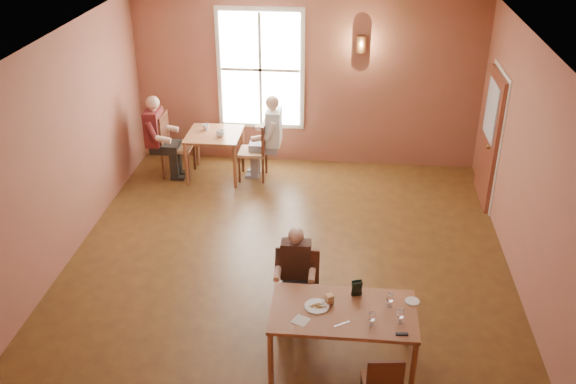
# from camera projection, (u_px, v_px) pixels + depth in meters

# --- Properties ---
(ground) EXTENTS (6.00, 7.00, 0.01)m
(ground) POSITION_uv_depth(u_px,v_px,m) (287.00, 267.00, 8.69)
(ground) COLOR brown
(ground) RESTS_ON ground
(wall_back) EXTENTS (6.00, 0.04, 3.00)m
(wall_back) POSITION_uv_depth(u_px,v_px,m) (307.00, 81.00, 11.08)
(wall_back) COLOR brown
(wall_back) RESTS_ON ground
(wall_front) EXTENTS (6.00, 0.04, 3.00)m
(wall_front) POSITION_uv_depth(u_px,v_px,m) (240.00, 362.00, 4.90)
(wall_front) COLOR brown
(wall_front) RESTS_ON ground
(wall_left) EXTENTS (0.04, 7.00, 3.00)m
(wall_left) POSITION_uv_depth(u_px,v_px,m) (55.00, 158.00, 8.26)
(wall_left) COLOR brown
(wall_left) RESTS_ON ground
(wall_right) EXTENTS (0.04, 7.00, 3.00)m
(wall_right) POSITION_uv_depth(u_px,v_px,m) (534.00, 178.00, 7.73)
(wall_right) COLOR brown
(wall_right) RESTS_ON ground
(ceiling) EXTENTS (6.00, 7.00, 0.04)m
(ceiling) POSITION_uv_depth(u_px,v_px,m) (286.00, 48.00, 7.30)
(ceiling) COLOR white
(ceiling) RESTS_ON wall_back
(window) EXTENTS (1.36, 0.10, 1.96)m
(window) POSITION_uv_depth(u_px,v_px,m) (260.00, 70.00, 11.02)
(window) COLOR white
(window) RESTS_ON wall_back
(door) EXTENTS (0.12, 1.04, 2.10)m
(door) POSITION_uv_depth(u_px,v_px,m) (489.00, 139.00, 9.97)
(door) COLOR maroon
(door) RESTS_ON ground
(wall_sconce) EXTENTS (0.16, 0.16, 0.28)m
(wall_sconce) POSITION_uv_depth(u_px,v_px,m) (361.00, 44.00, 10.59)
(wall_sconce) COLOR brown
(wall_sconce) RESTS_ON wall_back
(main_table) EXTENTS (1.53, 0.86, 0.72)m
(main_table) POSITION_uv_depth(u_px,v_px,m) (342.00, 337.00, 6.88)
(main_table) COLOR brown
(main_table) RESTS_ON ground
(chair_diner_main) EXTENTS (0.40, 0.40, 0.91)m
(chair_diner_main) POSITION_uv_depth(u_px,v_px,m) (301.00, 291.00, 7.45)
(chair_diner_main) COLOR #523418
(chair_diner_main) RESTS_ON ground
(diner_main) EXTENTS (0.45, 0.45, 1.14)m
(diner_main) POSITION_uv_depth(u_px,v_px,m) (301.00, 285.00, 7.37)
(diner_main) COLOR #462C24
(diner_main) RESTS_ON ground
(chair_empty) EXTENTS (0.40, 0.40, 0.80)m
(chair_empty) POSITION_uv_depth(u_px,v_px,m) (381.00, 382.00, 6.24)
(chair_empty) COLOR brown
(chair_empty) RESTS_ON ground
(plate_food) EXTENTS (0.32, 0.32, 0.03)m
(plate_food) POSITION_uv_depth(u_px,v_px,m) (317.00, 306.00, 6.75)
(plate_food) COLOR white
(plate_food) RESTS_ON main_table
(sandwich) EXTENTS (0.10, 0.10, 0.09)m
(sandwich) POSITION_uv_depth(u_px,v_px,m) (329.00, 300.00, 6.79)
(sandwich) COLOR tan
(sandwich) RESTS_ON main_table
(goblet_a) EXTENTS (0.09, 0.09, 0.18)m
(goblet_a) POSITION_uv_depth(u_px,v_px,m) (390.00, 300.00, 6.73)
(goblet_a) COLOR white
(goblet_a) RESTS_ON main_table
(goblet_b) EXTENTS (0.07, 0.07, 0.17)m
(goblet_b) POSITION_uv_depth(u_px,v_px,m) (400.00, 316.00, 6.49)
(goblet_b) COLOR white
(goblet_b) RESTS_ON main_table
(goblet_c) EXTENTS (0.08, 0.08, 0.16)m
(goblet_c) POSITION_uv_depth(u_px,v_px,m) (372.00, 318.00, 6.46)
(goblet_c) COLOR white
(goblet_c) RESTS_ON main_table
(menu_stand) EXTENTS (0.12, 0.09, 0.18)m
(menu_stand) POSITION_uv_depth(u_px,v_px,m) (357.00, 288.00, 6.90)
(menu_stand) COLOR black
(menu_stand) RESTS_ON main_table
(knife) EXTENTS (0.16, 0.11, 0.00)m
(knife) POSITION_uv_depth(u_px,v_px,m) (342.00, 324.00, 6.51)
(knife) COLOR white
(knife) RESTS_ON main_table
(napkin) EXTENTS (0.21, 0.21, 0.01)m
(napkin) POSITION_uv_depth(u_px,v_px,m) (301.00, 321.00, 6.56)
(napkin) COLOR silver
(napkin) RESTS_ON main_table
(side_plate) EXTENTS (0.17, 0.17, 0.01)m
(side_plate) POSITION_uv_depth(u_px,v_px,m) (412.00, 301.00, 6.84)
(side_plate) COLOR white
(side_plate) RESTS_ON main_table
(sunglasses) EXTENTS (0.13, 0.05, 0.02)m
(sunglasses) POSITION_uv_depth(u_px,v_px,m) (402.00, 334.00, 6.36)
(sunglasses) COLOR #222227
(sunglasses) RESTS_ON main_table
(second_table) EXTENTS (0.90, 0.90, 0.80)m
(second_table) POSITION_uv_depth(u_px,v_px,m) (215.00, 155.00, 11.02)
(second_table) COLOR brown
(second_table) RESTS_ON ground
(chair_diner_white) EXTENTS (0.45, 0.45, 1.02)m
(chair_diner_white) POSITION_uv_depth(u_px,v_px,m) (253.00, 150.00, 10.91)
(chair_diner_white) COLOR #662E15
(chair_diner_white) RESTS_ON ground
(diner_white) EXTENTS (0.56, 0.56, 1.41)m
(diner_white) POSITION_uv_depth(u_px,v_px,m) (254.00, 140.00, 10.82)
(diner_white) COLOR silver
(diner_white) RESTS_ON ground
(chair_diner_maroon) EXTENTS (0.49, 0.49, 1.11)m
(chair_diner_maroon) POSITION_uv_depth(u_px,v_px,m) (178.00, 145.00, 11.00)
(chair_diner_maroon) COLOR #522D1B
(chair_diner_maroon) RESTS_ON ground
(diner_maroon) EXTENTS (0.56, 0.56, 1.41)m
(diner_maroon) POSITION_uv_depth(u_px,v_px,m) (175.00, 137.00, 10.94)
(diner_maroon) COLOR #561014
(diner_maroon) RESTS_ON ground
(cup_a) EXTENTS (0.18, 0.18, 0.11)m
(cup_a) POSITION_uv_depth(u_px,v_px,m) (220.00, 133.00, 10.69)
(cup_a) COLOR silver
(cup_a) RESTS_ON second_table
(cup_b) EXTENTS (0.15, 0.15, 0.11)m
(cup_b) POSITION_uv_depth(u_px,v_px,m) (206.00, 127.00, 10.95)
(cup_b) COLOR silver
(cup_b) RESTS_ON second_table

